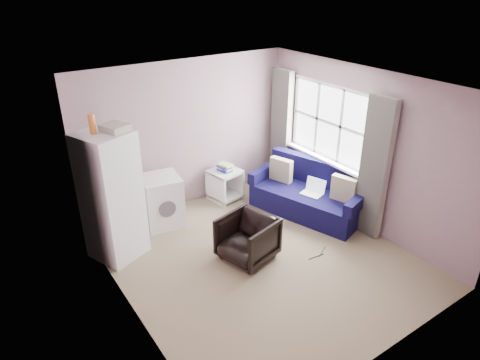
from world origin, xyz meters
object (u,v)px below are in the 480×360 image
object	(u,v)px
fridge	(112,196)
washing_machine	(162,200)
armchair	(247,237)
side_table	(225,182)
sofa	(310,195)

from	to	relation	value
fridge	washing_machine	distance (m)	1.09
armchair	fridge	distance (m)	1.96
fridge	side_table	xyz separation A→B (m)	(2.18, 0.53, -0.63)
armchair	fridge	xyz separation A→B (m)	(-1.47, 1.16, 0.59)
armchair	side_table	xyz separation A→B (m)	(0.71, 1.69, -0.04)
washing_machine	sofa	distance (m)	2.47
fridge	side_table	world-z (taller)	fridge
armchair	sofa	xyz separation A→B (m)	(1.65, 0.49, -0.04)
fridge	washing_machine	bearing A→B (deg)	1.81
fridge	side_table	distance (m)	2.33
side_table	sofa	xyz separation A→B (m)	(0.95, -1.19, -0.01)
fridge	washing_machine	world-z (taller)	fridge
washing_machine	sofa	size ratio (longest dim) A/B	0.40
washing_machine	side_table	distance (m)	1.31
fridge	sofa	bearing A→B (deg)	-33.21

